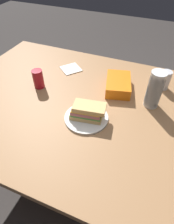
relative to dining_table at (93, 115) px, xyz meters
The scene contains 9 objects.
ground_plane 0.68m from the dining_table, ahead, with size 8.00×8.00×0.00m, color #383330.
dining_table is the anchor object (origin of this frame).
paper_plate 0.13m from the dining_table, 87.99° to the right, with size 0.24×0.24×0.01m, color white.
sandwich 0.16m from the dining_table, 86.14° to the right, with size 0.19×0.12×0.08m.
soda_can_red 0.42m from the dining_table, behind, with size 0.07×0.07×0.12m, color maroon.
chip_bag 0.25m from the dining_table, 68.59° to the left, with size 0.23×0.15×0.07m, color orange.
plastic_cup_stack 0.38m from the dining_table, 24.40° to the left, with size 0.08×0.08×0.22m.
soda_can_silver 0.50m from the dining_table, 43.72° to the left, with size 0.07×0.07×0.12m, color silver.
paper_napkin 0.44m from the dining_table, 133.49° to the left, with size 0.13×0.13×0.01m, color white.
Camera 1 is at (0.28, -0.79, 1.51)m, focal length 31.07 mm.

